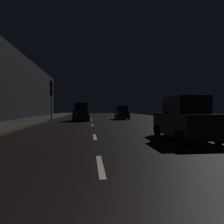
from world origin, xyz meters
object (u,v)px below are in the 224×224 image
object	(u,v)px
traffic_light_far_left	(51,92)
streetlamp_overhead	(2,38)
car_approaching_headlights	(82,113)
car_parked_right_far	(122,113)
car_parked_right_near	(184,120)

from	to	relation	value
traffic_light_far_left	streetlamp_overhead	world-z (taller)	streetlamp_overhead
streetlamp_overhead	car_approaching_headlights	bearing A→B (deg)	75.59
car_parked_right_far	traffic_light_far_left	bearing A→B (deg)	100.90
car_parked_right_far	car_approaching_headlights	bearing A→B (deg)	117.10
car_approaching_headlights	car_parked_right_far	bearing A→B (deg)	117.10
traffic_light_far_left	car_parked_right_near	size ratio (longest dim) A/B	1.21
traffic_light_far_left	car_approaching_headlights	bearing A→B (deg)	85.15
car_approaching_headlights	car_parked_right_near	xyz separation A→B (m)	(5.66, -16.37, -0.06)
traffic_light_far_left	car_parked_right_far	bearing A→B (deg)	111.06
traffic_light_far_left	car_approaching_headlights	world-z (taller)	traffic_light_far_left
streetlamp_overhead	car_approaching_headlights	world-z (taller)	streetlamp_overhead
traffic_light_far_left	streetlamp_overhead	size ratio (longest dim) A/B	0.63
car_approaching_headlights	car_parked_right_far	world-z (taller)	car_approaching_headlights
car_approaching_headlights	car_parked_right_near	distance (m)	17.32
car_parked_right_near	traffic_light_far_left	bearing A→B (deg)	28.79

